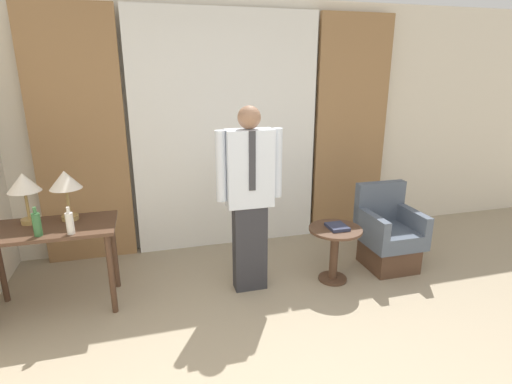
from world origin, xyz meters
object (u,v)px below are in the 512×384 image
(bottle_by_lamp, at_px, (70,223))
(table_lamp_left, at_px, (24,185))
(table_lamp_right, at_px, (65,183))
(person, at_px, (250,194))
(book, at_px, (337,227))
(desk, at_px, (50,240))
(armchair, at_px, (388,236))
(side_table, at_px, (335,245))
(bottle_near_edge, at_px, (37,224))

(bottle_by_lamp, bearing_deg, table_lamp_left, 137.47)
(table_lamp_right, height_order, person, person)
(person, bearing_deg, bottle_by_lamp, -176.98)
(table_lamp_left, height_order, book, table_lamp_left)
(desk, relative_size, table_lamp_left, 2.46)
(bottle_by_lamp, bearing_deg, book, -0.21)
(bottle_by_lamp, xyz_separation_m, armchair, (2.94, 0.13, -0.50))
(desk, relative_size, armchair, 1.24)
(side_table, bearing_deg, table_lamp_right, 171.67)
(bottle_near_edge, xyz_separation_m, bottle_by_lamp, (0.24, -0.03, -0.01))
(book, bearing_deg, side_table, 166.32)
(desk, distance_m, table_lamp_right, 0.49)
(table_lamp_right, bearing_deg, book, -8.37)
(bottle_by_lamp, bearing_deg, armchair, 2.46)
(bottle_by_lamp, height_order, armchair, bottle_by_lamp)
(bottle_by_lamp, relative_size, side_table, 0.41)
(person, bearing_deg, armchair, 1.90)
(book, bearing_deg, desk, 175.04)
(book, bearing_deg, table_lamp_right, 171.63)
(desk, distance_m, person, 1.70)
(desk, bearing_deg, person, -4.50)
(bottle_by_lamp, relative_size, person, 0.13)
(table_lamp_right, xyz_separation_m, armchair, (3.00, -0.21, -0.74))
(bottle_near_edge, distance_m, armchair, 3.22)
(table_lamp_left, distance_m, armchair, 3.40)
(table_lamp_left, relative_size, book, 2.07)
(book, bearing_deg, person, 174.11)
(book, bearing_deg, armchair, 11.63)
(table_lamp_right, distance_m, side_table, 2.46)
(bottle_near_edge, bearing_deg, armchair, 1.82)
(desk, bearing_deg, side_table, -4.92)
(bottle_near_edge, relative_size, person, 0.14)
(table_lamp_left, distance_m, bottle_by_lamp, 0.55)
(table_lamp_left, relative_size, bottle_by_lamp, 1.95)
(table_lamp_left, xyz_separation_m, bottle_near_edge, (0.13, -0.31, -0.23))
(table_lamp_left, xyz_separation_m, book, (2.65, -0.34, -0.51))
(armchair, relative_size, side_table, 1.57)
(table_lamp_right, relative_size, bottle_near_edge, 1.84)
(person, relative_size, book, 8.12)
(bottle_near_edge, relative_size, bottle_by_lamp, 1.06)
(desk, bearing_deg, bottle_near_edge, -97.68)
(table_lamp_right, relative_size, bottle_by_lamp, 1.95)
(person, bearing_deg, desk, 175.50)
(table_lamp_left, distance_m, table_lamp_right, 0.31)
(desk, xyz_separation_m, book, (2.50, -0.22, -0.06))
(bottle_near_edge, distance_m, person, 1.70)
(table_lamp_left, bearing_deg, bottle_by_lamp, -42.53)
(table_lamp_left, relative_size, armchair, 0.50)
(desk, distance_m, armchair, 3.17)
(bottle_near_edge, relative_size, book, 1.12)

